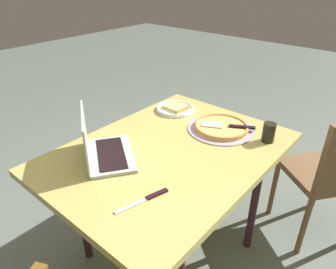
% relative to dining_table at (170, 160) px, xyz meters
% --- Properties ---
extents(ground_plane, '(12.00, 12.00, 0.00)m').
position_rel_dining_table_xyz_m(ground_plane, '(0.00, 0.00, -0.69)').
color(ground_plane, slate).
extents(dining_table, '(1.25, 0.92, 0.75)m').
position_rel_dining_table_xyz_m(dining_table, '(0.00, 0.00, 0.00)').
color(dining_table, tan).
rests_on(dining_table, ground_plane).
extents(laptop, '(0.38, 0.41, 0.25)m').
position_rel_dining_table_xyz_m(laptop, '(0.27, -0.20, 0.12)').
color(laptop, '#AEBAB1').
rests_on(laptop, dining_table).
extents(pizza_plate, '(0.25, 0.25, 0.04)m').
position_rel_dining_table_xyz_m(pizza_plate, '(-0.39, -0.29, 0.08)').
color(pizza_plate, white).
rests_on(pizza_plate, dining_table).
extents(pizza_tray, '(0.39, 0.39, 0.03)m').
position_rel_dining_table_xyz_m(pizza_tray, '(-0.36, 0.08, 0.08)').
color(pizza_tray, '#AA96AB').
rests_on(pizza_tray, dining_table).
extents(table_knife, '(0.24, 0.08, 0.01)m').
position_rel_dining_table_xyz_m(table_knife, '(0.35, 0.18, 0.07)').
color(table_knife, silver).
rests_on(table_knife, dining_table).
extents(drink_cup, '(0.07, 0.07, 0.11)m').
position_rel_dining_table_xyz_m(drink_cup, '(-0.41, 0.34, 0.12)').
color(drink_cup, black).
rests_on(drink_cup, dining_table).
extents(chair_far, '(0.56, 0.56, 0.90)m').
position_rel_dining_table_xyz_m(chair_far, '(-0.71, 0.64, -0.17)').
color(chair_far, brown).
rests_on(chair_far, ground_plane).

